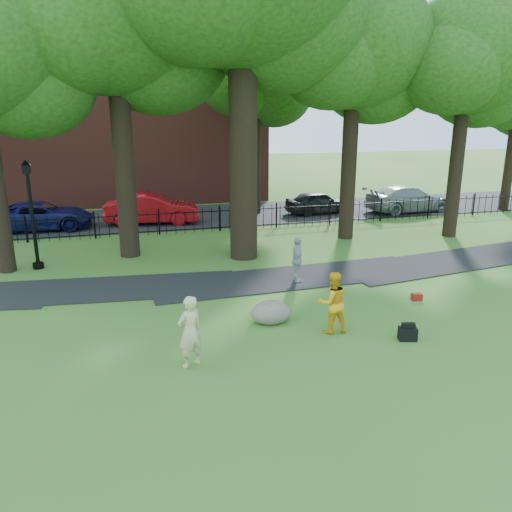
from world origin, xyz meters
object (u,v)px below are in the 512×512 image
object	(u,v)px
lamppost	(32,217)
red_sedan	(152,209)
woman	(190,332)
man	(332,302)
boulder	(271,311)

from	to	relation	value
lamppost	red_sedan	size ratio (longest dim) A/B	0.83
woman	lamppost	size ratio (longest dim) A/B	0.42
woman	lamppost	world-z (taller)	lamppost
lamppost	man	bearing A→B (deg)	-42.29
lamppost	woman	bearing A→B (deg)	-61.57
woman	boulder	bearing A→B (deg)	-168.09
woman	boulder	xyz separation A→B (m)	(2.56, 1.97, -0.53)
red_sedan	lamppost	bearing A→B (deg)	154.12
boulder	red_sedan	world-z (taller)	red_sedan
woman	man	distance (m)	4.03
man	lamppost	distance (m)	11.93
man	red_sedan	size ratio (longest dim) A/B	0.35
woman	red_sedan	distance (m)	16.29
boulder	red_sedan	xyz separation A→B (m)	(-2.25, 14.32, 0.47)
man	red_sedan	world-z (taller)	man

